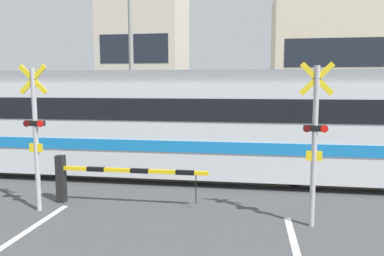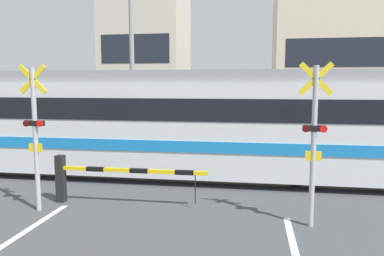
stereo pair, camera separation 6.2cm
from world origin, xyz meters
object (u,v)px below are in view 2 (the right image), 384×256
crossing_signal_left (35,131)px  crossing_signal_right (314,137)px  commuter_train (96,119)px  crossing_barrier_far (255,141)px  crossing_barrier_near (96,175)px  pedestrian (231,129)px

crossing_signal_left → crossing_signal_right: (6.16, 0.00, 0.00)m
crossing_signal_right → commuter_train: bearing=149.1°
crossing_barrier_far → crossing_barrier_near: bearing=-122.3°
commuter_train → crossing_signal_right: bearing=-30.9°
commuter_train → crossing_signal_right: crossing_signal_right is taller
commuter_train → pedestrian: 7.11m
commuter_train → crossing_signal_left: bearing=-87.3°
commuter_train → pedestrian: size_ratio=13.25×
crossing_signal_right → pedestrian: (-2.23, 9.53, -1.00)m
crossing_barrier_far → pedestrian: 2.91m
crossing_barrier_near → crossing_signal_right: bearing=-7.8°
crossing_barrier_far → crossing_signal_right: (1.14, -6.84, 1.15)m
crossing_barrier_near → crossing_signal_left: crossing_signal_left is taller
crossing_barrier_far → crossing_signal_left: (-5.02, -6.84, 1.15)m
crossing_signal_right → crossing_barrier_near: bearing=172.2°
crossing_signal_left → crossing_signal_right: 6.16m
crossing_signal_left → pedestrian: 10.36m
commuter_train → crossing_barrier_far: 6.12m
crossing_barrier_near → crossing_signal_left: (-1.14, -0.69, 1.15)m
commuter_train → crossing_barrier_near: size_ratio=5.37×
crossing_barrier_near → crossing_barrier_far: (3.89, 6.15, 0.00)m
commuter_train → crossing_signal_left: 3.80m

